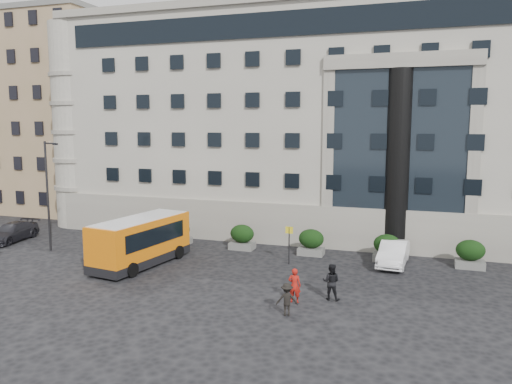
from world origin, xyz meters
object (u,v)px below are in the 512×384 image
street_lamp (48,192)px  parked_car_d (92,210)px  hedge_a (179,232)px  pedestrian_a (295,285)px  hedge_d (387,248)px  red_truck (153,200)px  minibus (141,239)px  pedestrian_c (287,299)px  pedestrian_b (331,282)px  bus_stop_sign (289,239)px  white_taxi (393,253)px  parked_car_c (12,232)px  hedge_c (311,242)px  hedge_e (470,254)px  hedge_b (242,237)px

street_lamp → parked_car_d: 13.24m
hedge_a → pedestrian_a: (11.55, -9.63, -0.02)m
hedge_d → red_truck: (-23.93, 10.60, 0.54)m
minibus → pedestrian_c: bearing=-17.1°
minibus → pedestrian_b: minibus is taller
bus_stop_sign → red_truck: red_truck is taller
hedge_a → pedestrian_a: hedge_a is taller
white_taxi → parked_car_c: bearing=-171.3°
hedge_c → hedge_d: bearing=0.0°
red_truck → hedge_d: bearing=-18.7°
white_taxi → pedestrian_a: pedestrian_a is taller
hedge_a → hedge_d: size_ratio=1.00×
hedge_e → bus_stop_sign: bus_stop_sign is taller
bus_stop_sign → pedestrian_c: (2.14, -8.69, -0.92)m
hedge_e → white_taxi: bearing=-170.4°
hedge_d → white_taxi: size_ratio=0.39×
hedge_e → bus_stop_sign: size_ratio=0.73×
parked_car_d → white_taxi: 30.07m
hedge_e → pedestrian_c: (-9.16, -11.49, -0.12)m
hedge_c → pedestrian_c: 11.56m
bus_stop_sign → white_taxi: (6.56, 2.00, -0.94)m
parked_car_d → pedestrian_a: pedestrian_a is taller
street_lamp → red_truck: bearing=91.4°
street_lamp → hedge_a: bearing=31.2°
hedge_c → pedestrian_a: 9.70m
white_taxi → pedestrian_a: 9.91m
hedge_e → white_taxi: (-4.74, -0.80, -0.14)m
hedge_e → pedestrian_b: 11.44m
hedge_c → hedge_e: bearing=0.0°
minibus → pedestrian_b: (12.99, -2.63, -0.75)m
pedestrian_b → minibus: bearing=-10.7°
red_truck → pedestrian_b: size_ratio=2.84×
hedge_d → pedestrian_a: hedge_d is taller
hedge_c → minibus: bearing=-149.3°
hedge_a → white_taxi: bearing=-2.9°
hedge_a → parked_car_c: hedge_a is taller
pedestrian_c → pedestrian_b: bearing=-136.4°
minibus → white_taxi: 16.62m
parked_car_c → parked_car_d: size_ratio=0.90×
hedge_e → pedestrian_c: bearing=-128.6°
pedestrian_c → hedge_e: bearing=-144.9°
minibus → parked_car_c: minibus is taller
parked_car_c → hedge_c: bearing=1.6°
hedge_b → hedge_c: same height
hedge_a → hedge_c: (10.40, 0.00, 0.00)m
hedge_b → minibus: minibus is taller
bus_stop_sign → pedestrian_c: bus_stop_sign is taller
hedge_b → pedestrian_b: bearing=-46.8°
hedge_d → parked_car_d: (-28.60, 6.89, -0.16)m
hedge_b → pedestrian_c: size_ratio=1.14×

